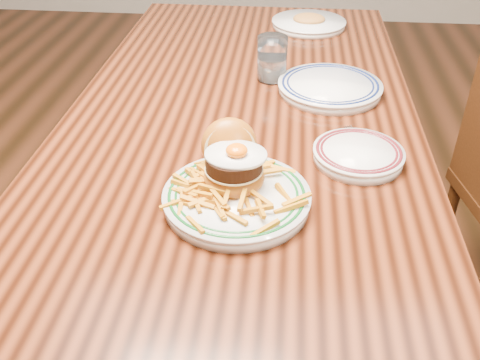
# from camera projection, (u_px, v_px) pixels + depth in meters

# --- Properties ---
(floor) EXTENTS (6.00, 6.00, 0.00)m
(floor) POSITION_uv_depth(u_px,v_px,m) (243.00, 307.00, 1.77)
(floor) COLOR black
(floor) RESTS_ON ground
(table) EXTENTS (0.85, 1.60, 0.75)m
(table) POSITION_uv_depth(u_px,v_px,m) (243.00, 133.00, 1.39)
(table) COLOR black
(table) RESTS_ON floor
(main_plate) EXTENTS (0.27, 0.29, 0.13)m
(main_plate) POSITION_uv_depth(u_px,v_px,m) (235.00, 184.00, 0.99)
(main_plate) COLOR silver
(main_plate) RESTS_ON table
(side_plate) EXTENTS (0.19, 0.20, 0.03)m
(side_plate) POSITION_uv_depth(u_px,v_px,m) (358.00, 154.00, 1.11)
(side_plate) COLOR silver
(side_plate) RESTS_ON table
(rear_plate) EXTENTS (0.27, 0.27, 0.03)m
(rear_plate) POSITION_uv_depth(u_px,v_px,m) (330.00, 87.00, 1.38)
(rear_plate) COLOR silver
(rear_plate) RESTS_ON table
(water_glass) EXTENTS (0.08, 0.08, 0.12)m
(water_glass) POSITION_uv_depth(u_px,v_px,m) (272.00, 61.00, 1.43)
(water_glass) COLOR white
(water_glass) RESTS_ON table
(far_plate) EXTENTS (0.25, 0.25, 0.04)m
(far_plate) POSITION_uv_depth(u_px,v_px,m) (309.00, 23.00, 1.80)
(far_plate) COLOR silver
(far_plate) RESTS_ON table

